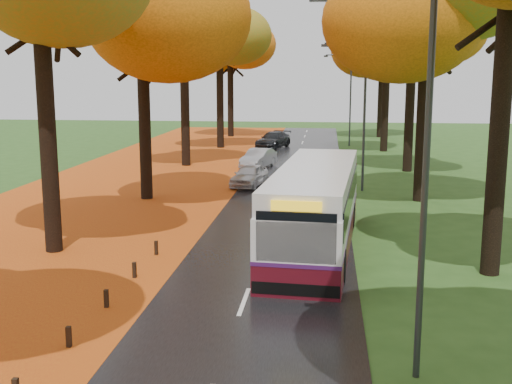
% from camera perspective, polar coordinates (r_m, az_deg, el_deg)
% --- Properties ---
extents(road, '(6.50, 90.00, 0.04)m').
position_cam_1_polar(road, '(30.70, 2.04, -1.37)').
color(road, black).
rests_on(road, ground).
extents(centre_line, '(0.12, 90.00, 0.01)m').
position_cam_1_polar(centre_line, '(30.69, 2.04, -1.32)').
color(centre_line, silver).
rests_on(centre_line, road).
extents(leaf_verge, '(12.00, 90.00, 0.02)m').
position_cam_1_polar(leaf_verge, '(32.61, -13.93, -0.98)').
color(leaf_verge, '#9A250E').
rests_on(leaf_verge, ground).
extents(leaf_drift, '(0.90, 90.00, 0.01)m').
position_cam_1_polar(leaf_drift, '(31.06, -3.58, -1.19)').
color(leaf_drift, '#BD6313').
rests_on(leaf_drift, road).
extents(trees_left, '(9.20, 74.00, 13.88)m').
position_cam_1_polar(trees_left, '(33.52, -10.39, 15.83)').
color(trees_left, black).
rests_on(trees_left, ground).
extents(trees_right, '(9.30, 74.20, 13.96)m').
position_cam_1_polar(trees_right, '(32.43, 15.74, 16.07)').
color(trees_right, black).
rests_on(trees_right, ground).
extents(streetlamp_near, '(2.45, 0.18, 8.00)m').
position_cam_1_polar(streetlamp_near, '(13.17, 13.83, 3.11)').
color(streetlamp_near, '#333538').
rests_on(streetlamp_near, ground).
extents(streetlamp_mid, '(2.45, 0.18, 8.00)m').
position_cam_1_polar(streetlamp_mid, '(35.04, 9.23, 7.73)').
color(streetlamp_mid, '#333538').
rests_on(streetlamp_mid, ground).
extents(streetlamp_far, '(2.45, 0.18, 8.00)m').
position_cam_1_polar(streetlamp_far, '(57.01, 8.15, 8.79)').
color(streetlamp_far, '#333538').
rests_on(streetlamp_far, ground).
extents(bus, '(3.46, 11.50, 2.98)m').
position_cam_1_polar(bus, '(23.38, 5.30, -1.22)').
color(bus, '#4B0B15').
rests_on(bus, road).
extents(car_white, '(2.11, 3.83, 1.23)m').
position_cam_1_polar(car_white, '(36.22, -0.61, 1.49)').
color(car_white, silver).
rests_on(car_white, road).
extents(car_silver, '(2.30, 4.07, 1.27)m').
position_cam_1_polar(car_silver, '(43.35, 0.22, 3.02)').
color(car_silver, gray).
rests_on(car_silver, road).
extents(car_dark, '(3.17, 4.95, 1.34)m').
position_cam_1_polar(car_dark, '(55.23, 1.55, 4.67)').
color(car_dark, black).
rests_on(car_dark, road).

